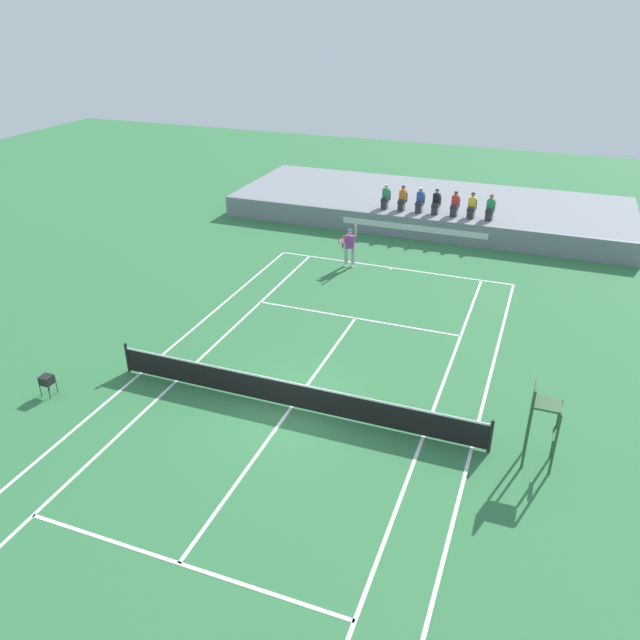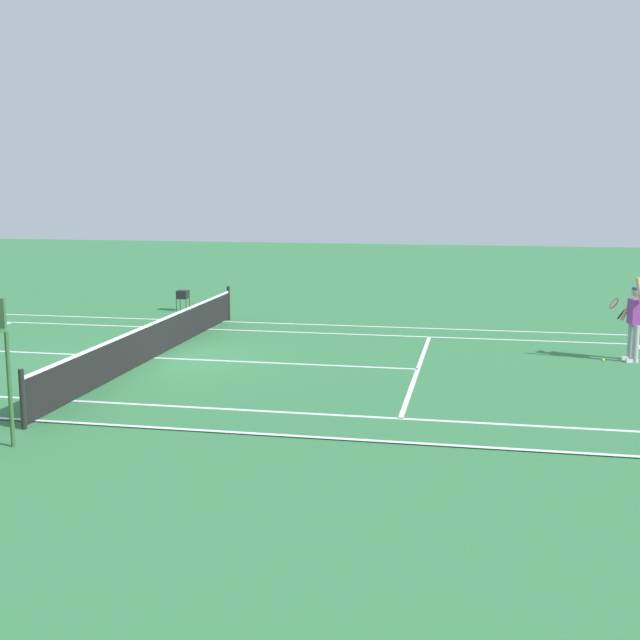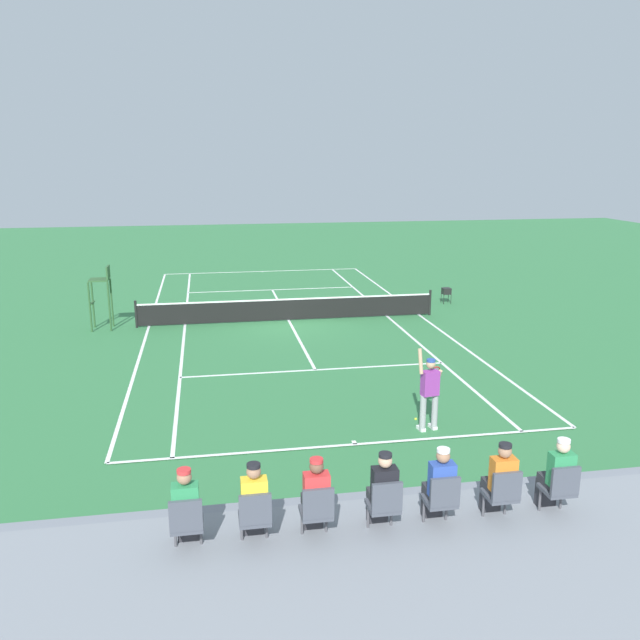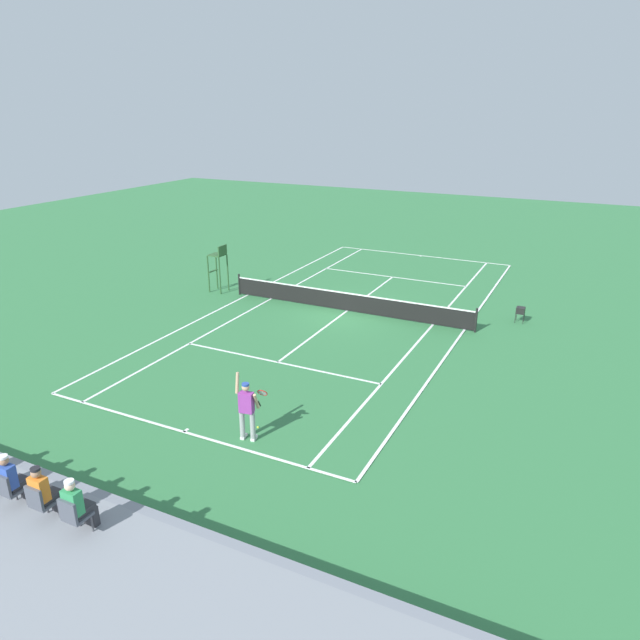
# 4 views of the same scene
# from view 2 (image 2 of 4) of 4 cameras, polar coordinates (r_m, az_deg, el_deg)

# --- Properties ---
(ground_plane) EXTENTS (80.00, 80.00, 0.00)m
(ground_plane) POSITION_cam_2_polar(r_m,az_deg,el_deg) (20.49, -11.35, -2.67)
(ground_plane) COLOR #337542
(court) EXTENTS (11.08, 23.88, 0.03)m
(court) POSITION_cam_2_polar(r_m,az_deg,el_deg) (20.48, -11.35, -2.64)
(court) COLOR #337542
(court) RESTS_ON ground
(net) EXTENTS (11.98, 0.10, 1.07)m
(net) POSITION_cam_2_polar(r_m,az_deg,el_deg) (20.38, -11.39, -1.23)
(net) COLOR black
(net) RESTS_ON ground
(tennis_player) EXTENTS (0.75, 0.72, 2.08)m
(tennis_player) POSITION_cam_2_polar(r_m,az_deg,el_deg) (20.98, 20.98, -0.06)
(tennis_player) COLOR #9E9EA3
(tennis_player) RESTS_ON ground
(tennis_ball) EXTENTS (0.07, 0.07, 0.07)m
(tennis_ball) POSITION_cam_2_polar(r_m,az_deg,el_deg) (20.96, 19.10, -2.64)
(tennis_ball) COLOR #D1E533
(tennis_ball) RESTS_ON ground
(ball_hopper) EXTENTS (0.36, 0.36, 0.70)m
(ball_hopper) POSITION_cam_2_polar(r_m,az_deg,el_deg) (27.97, -9.52, 1.79)
(ball_hopper) COLOR black
(ball_hopper) RESTS_ON ground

